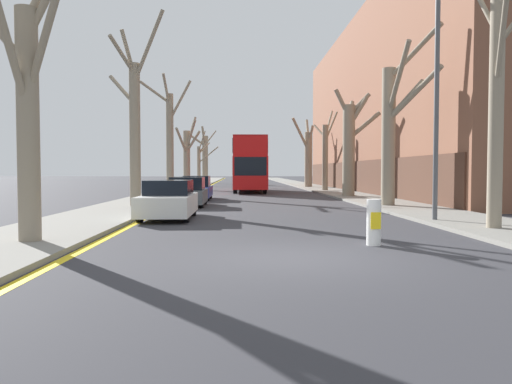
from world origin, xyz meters
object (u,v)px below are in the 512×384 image
at_px(street_tree_left_2, 170,139).
at_px(street_tree_left_4, 200,161).
at_px(street_tree_left_3, 187,155).
at_px(double_decker_bus, 249,162).
at_px(street_tree_left_5, 205,157).
at_px(parked_car_2, 197,188).
at_px(traffic_bollard, 374,222).
at_px(street_tree_right_0, 499,91).
at_px(parked_car_0, 168,200).
at_px(lamp_post, 434,91).
at_px(street_tree_right_4, 308,156).
at_px(street_tree_right_3, 325,153).
at_px(parked_car_1, 187,192).
at_px(street_tree_left_0, 28,95).
at_px(street_tree_left_1, 135,125).
at_px(street_tree_right_1, 392,127).
at_px(street_tree_right_2, 350,145).

distance_m(street_tree_left_2, street_tree_left_4, 23.32).
bearing_deg(street_tree_left_3, double_decker_bus, -44.62).
bearing_deg(street_tree_left_5, parked_car_2, -86.75).
bearing_deg(traffic_bollard, street_tree_right_0, 29.90).
xyz_separation_m(street_tree_left_5, street_tree_right_0, (12.08, -55.70, 0.30)).
height_order(double_decker_bus, traffic_bollard, double_decker_bus).
relative_size(parked_car_0, lamp_post, 0.53).
xyz_separation_m(street_tree_right_4, double_decker_bus, (-6.17, -9.41, -0.80)).
bearing_deg(street_tree_right_0, parked_car_0, 156.56).
height_order(street_tree_left_3, parked_car_2, street_tree_left_3).
distance_m(street_tree_right_3, parked_car_1, 19.98).
bearing_deg(parked_car_0, street_tree_left_0, -108.94).
relative_size(street_tree_right_0, double_decker_bus, 0.80).
relative_size(street_tree_left_1, lamp_post, 1.13).
height_order(street_tree_left_4, lamp_post, lamp_post).
bearing_deg(street_tree_right_4, street_tree_left_0, -106.82).
bearing_deg(street_tree_left_3, street_tree_right_0, -69.78).
xyz_separation_m(street_tree_right_4, lamp_post, (-0.60, -34.32, 1.10)).
bearing_deg(street_tree_right_1, double_decker_bus, 109.19).
bearing_deg(lamp_post, parked_car_2, 122.78).
xyz_separation_m(street_tree_right_0, street_tree_right_3, (-0.02, 27.99, -0.74)).
height_order(street_tree_right_4, parked_car_0, street_tree_right_4).
bearing_deg(street_tree_right_3, street_tree_right_4, 91.82).
xyz_separation_m(street_tree_right_0, street_tree_right_2, (-0.14, 18.20, -0.55)).
bearing_deg(street_tree_right_4, street_tree_right_2, -89.51).
bearing_deg(parked_car_0, street_tree_left_3, 94.56).
distance_m(street_tree_left_2, street_tree_left_3, 11.72).
relative_size(street_tree_left_3, street_tree_right_1, 0.87).
bearing_deg(street_tree_left_1, double_decker_bus, 72.76).
bearing_deg(street_tree_left_2, street_tree_left_1, -89.71).
xyz_separation_m(street_tree_left_4, street_tree_right_2, (11.67, -26.34, 0.59)).
bearing_deg(street_tree_right_2, street_tree_right_0, -89.57).
bearing_deg(street_tree_right_0, street_tree_left_4, 104.84).
distance_m(street_tree_left_0, street_tree_left_3, 35.19).
relative_size(street_tree_right_3, street_tree_right_4, 0.99).
xyz_separation_m(street_tree_left_3, parked_car_2, (2.29, -16.60, -2.53)).
relative_size(double_decker_bus, traffic_bollard, 9.46).
bearing_deg(lamp_post, traffic_bollard, -124.01).
xyz_separation_m(street_tree_left_3, street_tree_left_5, (0.06, 22.76, 0.48)).
distance_m(street_tree_left_2, street_tree_right_0, 24.47).
xyz_separation_m(street_tree_right_2, lamp_post, (-0.76, -15.76, 0.94)).
xyz_separation_m(street_tree_left_0, street_tree_right_1, (11.92, 11.48, 0.30)).
relative_size(street_tree_left_2, lamp_post, 1.07).
relative_size(street_tree_right_0, parked_car_2, 1.80).
height_order(street_tree_left_0, street_tree_right_4, street_tree_left_0).
bearing_deg(street_tree_left_2, double_decker_bus, 47.11).
bearing_deg(lamp_post, street_tree_right_3, 88.03).
bearing_deg(street_tree_left_0, street_tree_left_1, 89.97).
xyz_separation_m(street_tree_right_1, lamp_post, (-0.73, -6.80, 0.60)).
relative_size(street_tree_left_1, street_tree_right_3, 1.25).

